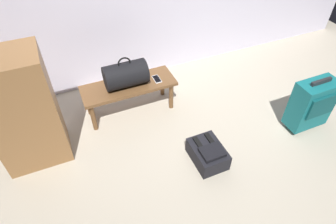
{
  "coord_description": "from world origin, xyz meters",
  "views": [
    {
      "loc": [
        -1.14,
        -1.48,
        2.24
      ],
      "look_at": [
        -0.29,
        0.48,
        0.25
      ],
      "focal_mm": 30.79,
      "sensor_mm": 36.0,
      "label": 1
    }
  ],
  "objects_px": {
    "cell_phone": "(157,79)",
    "backpack_dark": "(208,154)",
    "duffel_bag_black": "(126,75)",
    "side_cabinet": "(23,112)",
    "bench": "(129,89)",
    "suitcase_upright_teal": "(312,104)"
  },
  "relations": [
    {
      "from": "duffel_bag_black",
      "to": "bench",
      "type": "bearing_deg",
      "value": 0.0
    },
    {
      "from": "side_cabinet",
      "to": "duffel_bag_black",
      "type": "bearing_deg",
      "value": 13.64
    },
    {
      "from": "bench",
      "to": "backpack_dark",
      "type": "height_order",
      "value": "bench"
    },
    {
      "from": "duffel_bag_black",
      "to": "cell_phone",
      "type": "relative_size",
      "value": 3.06
    },
    {
      "from": "duffel_bag_black",
      "to": "side_cabinet",
      "type": "relative_size",
      "value": 0.4
    },
    {
      "from": "duffel_bag_black",
      "to": "cell_phone",
      "type": "distance_m",
      "value": 0.35
    },
    {
      "from": "bench",
      "to": "side_cabinet",
      "type": "distance_m",
      "value": 1.06
    },
    {
      "from": "cell_phone",
      "to": "side_cabinet",
      "type": "relative_size",
      "value": 0.13
    },
    {
      "from": "bench",
      "to": "duffel_bag_black",
      "type": "height_order",
      "value": "duffel_bag_black"
    },
    {
      "from": "backpack_dark",
      "to": "cell_phone",
      "type": "bearing_deg",
      "value": 98.67
    },
    {
      "from": "cell_phone",
      "to": "backpack_dark",
      "type": "bearing_deg",
      "value": -81.33
    },
    {
      "from": "side_cabinet",
      "to": "bench",
      "type": "bearing_deg",
      "value": 13.42
    },
    {
      "from": "suitcase_upright_teal",
      "to": "side_cabinet",
      "type": "bearing_deg",
      "value": 164.49
    },
    {
      "from": "cell_phone",
      "to": "bench",
      "type": "bearing_deg",
      "value": 173.42
    },
    {
      "from": "backpack_dark",
      "to": "bench",
      "type": "bearing_deg",
      "value": 115.04
    },
    {
      "from": "cell_phone",
      "to": "side_cabinet",
      "type": "distance_m",
      "value": 1.34
    },
    {
      "from": "backpack_dark",
      "to": "side_cabinet",
      "type": "distance_m",
      "value": 1.69
    },
    {
      "from": "backpack_dark",
      "to": "suitcase_upright_teal",
      "type": "bearing_deg",
      "value": -0.15
    },
    {
      "from": "cell_phone",
      "to": "side_cabinet",
      "type": "xyz_separation_m",
      "value": [
        -1.32,
        -0.2,
        0.18
      ]
    },
    {
      "from": "duffel_bag_black",
      "to": "cell_phone",
      "type": "height_order",
      "value": "duffel_bag_black"
    },
    {
      "from": "side_cabinet",
      "to": "cell_phone",
      "type": "bearing_deg",
      "value": 8.83
    },
    {
      "from": "duffel_bag_black",
      "to": "backpack_dark",
      "type": "xyz_separation_m",
      "value": [
        0.47,
        -0.97,
        -0.41
      ]
    }
  ]
}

